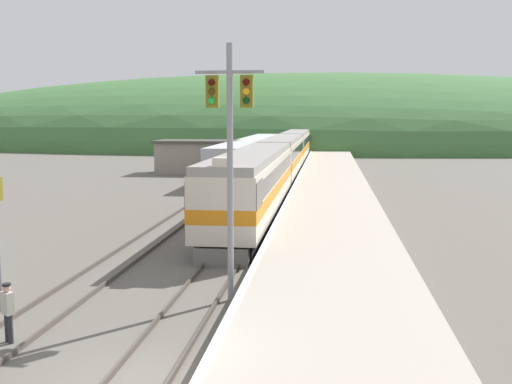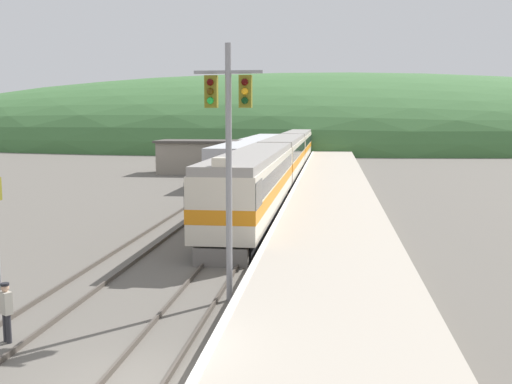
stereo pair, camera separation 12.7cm
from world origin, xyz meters
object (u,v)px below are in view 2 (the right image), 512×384
express_train_lead_car (254,183)px  carriage_fourth (305,139)px  siding_train (252,154)px  signal_mast_main (229,134)px  track_worker (6,309)px  carriage_second (285,157)px  carriage_third (298,145)px

express_train_lead_car → carriage_fourth: (0.00, 66.63, -0.01)m
express_train_lead_car → siding_train: bearing=97.8°
siding_train → signal_mast_main: 47.27m
express_train_lead_car → track_worker: express_train_lead_car is taller
express_train_lead_car → carriage_second: size_ratio=1.04×
express_train_lead_car → carriage_fourth: size_ratio=1.04×
signal_mast_main → express_train_lead_car: bearing=94.3°
express_train_lead_car → signal_mast_main: 15.30m
carriage_fourth → siding_train: (-4.37, -34.73, -0.40)m
carriage_fourth → track_worker: size_ratio=12.86×
carriage_second → siding_train: 10.27m
express_train_lead_car → carriage_second: (0.00, 22.62, -0.01)m
express_train_lead_car → track_worker: 19.76m
carriage_third → siding_train: carriage_third is taller
carriage_third → carriage_fourth: size_ratio=1.00×
signal_mast_main → track_worker: (-5.33, -4.36, -4.56)m
carriage_second → siding_train: size_ratio=0.55×
carriage_second → signal_mast_main: 37.68m
carriage_second → signal_mast_main: (1.11, -37.52, 3.28)m
carriage_fourth → siding_train: carriage_fourth is taller
carriage_second → carriage_third: 22.00m
carriage_fourth → signal_mast_main: bearing=-89.2°
siding_train → signal_mast_main: (5.48, -46.81, 3.68)m
express_train_lead_car → carriage_third: express_train_lead_car is taller
carriage_second → carriage_fourth: same height
carriage_fourth → carriage_third: bearing=-90.0°
carriage_third → carriage_fourth: bearing=90.0°
express_train_lead_car → track_worker: bearing=-102.4°
carriage_second → track_worker: bearing=-95.8°
express_train_lead_car → siding_train: (-4.37, 31.91, -0.42)m
carriage_second → track_worker: 42.11m
carriage_second → carriage_third: (0.00, 22.00, 0.00)m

